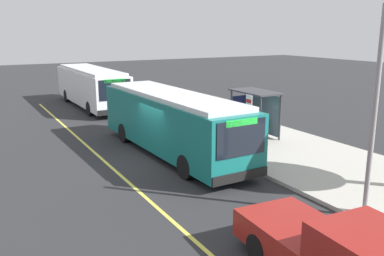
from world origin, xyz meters
TOP-DOWN VIEW (x-y plane):
  - ground_plane at (0.00, 0.00)m, footprint 120.00×120.00m
  - sidewalk_curb at (0.00, 6.00)m, footprint 44.00×6.40m
  - lane_stripe_center at (0.00, -2.20)m, footprint 36.00×0.14m
  - transit_bus_main at (-0.47, 1.01)m, footprint 10.86×2.90m
  - transit_bus_second at (-14.78, 1.20)m, footprint 11.01×2.70m
  - bus_shelter at (-1.07, 6.35)m, footprint 2.90×1.60m
  - waiting_bench at (-1.14, 6.36)m, footprint 1.60×0.48m
  - route_sign_post at (1.67, 3.87)m, footprint 0.44×0.08m
  - utility_pole at (8.66, 3.31)m, footprint 0.16×0.16m

SIDE VIEW (x-z plane):
  - ground_plane at x=0.00m, z-range 0.00..0.00m
  - lane_stripe_center at x=0.00m, z-range 0.00..0.01m
  - sidewalk_curb at x=0.00m, z-range 0.00..0.15m
  - waiting_bench at x=-1.14m, z-range 0.16..1.11m
  - transit_bus_main at x=-0.47m, z-range 0.14..3.09m
  - transit_bus_second at x=-14.78m, z-range 0.14..3.09m
  - bus_shelter at x=-1.07m, z-range 0.68..3.16m
  - route_sign_post at x=1.67m, z-range 0.56..3.36m
  - utility_pole at x=8.66m, z-range 0.15..6.55m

